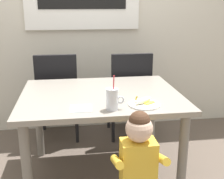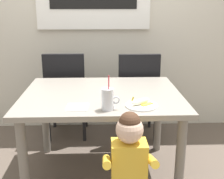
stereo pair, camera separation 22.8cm
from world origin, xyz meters
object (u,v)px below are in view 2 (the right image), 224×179
milk_cup (108,100)px  paper_napkin (78,107)px  dining_table (102,105)px  dining_chair_left (66,91)px  dining_chair_right (137,91)px  snack_plate (142,106)px  toddler_standing (129,159)px  peeled_banana (141,102)px

milk_cup → paper_napkin: 0.23m
dining_table → dining_chair_left: (-0.38, 0.76, -0.11)m
dining_chair_right → snack_plate: (-0.10, -1.03, 0.21)m
toddler_standing → peeled_banana: (0.11, 0.35, 0.25)m
dining_chair_left → milk_cup: (0.42, -1.14, 0.27)m
dining_chair_left → peeled_banana: dining_chair_left is taller
peeled_banana → paper_napkin: 0.45m
dining_table → paper_napkin: (-0.17, -0.33, 0.10)m
dining_chair_left → toddler_standing: size_ratio=1.15×
dining_table → dining_chair_left: dining_chair_left is taller
toddler_standing → milk_cup: bearing=113.6°
peeled_banana → toddler_standing: bearing=-107.7°
dining_table → milk_cup: 0.42m
dining_chair_left → snack_plate: dining_chair_left is taller
dining_chair_right → milk_cup: (-0.34, -1.09, 0.27)m
paper_napkin → dining_chair_right: bearing=61.9°
snack_plate → paper_napkin: snack_plate is taller
dining_table → snack_plate: 0.44m
milk_cup → dining_chair_left: bearing=110.5°
dining_chair_left → paper_napkin: bearing=100.9°
dining_table → peeled_banana: bearing=-48.3°
dining_chair_right → snack_plate: 1.06m
dining_table → paper_napkin: size_ratio=8.52×
milk_cup → paper_napkin: (-0.21, 0.05, -0.06)m
dining_table → peeled_banana: size_ratio=7.38×
dining_chair_right → paper_napkin: bearing=61.9°
dining_chair_right → milk_cup: bearing=72.7°
dining_chair_left → milk_cup: 1.24m
dining_chair_left → paper_napkin: dining_chair_left is taller
toddler_standing → paper_napkin: 0.53m
dining_table → snack_plate: size_ratio=5.56×
dining_chair_left → dining_chair_right: 0.77m
dining_chair_right → toddler_standing: bearing=81.1°
milk_cup → dining_chair_right: bearing=72.7°
milk_cup → peeled_banana: milk_cup is taller
toddler_standing → dining_chair_left: bearing=111.1°
dining_chair_right → toddler_standing: dining_chair_right is taller
toddler_standing → peeled_banana: size_ratio=4.84×
toddler_standing → milk_cup: size_ratio=3.35×
dining_chair_right → milk_cup: size_ratio=3.83×
paper_napkin → dining_table: bearing=62.2°
dining_chair_left → snack_plate: size_ratio=4.17×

